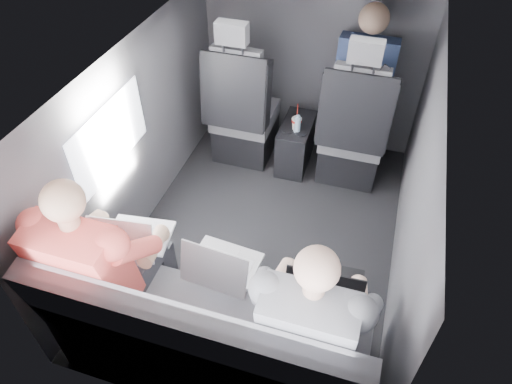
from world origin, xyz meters
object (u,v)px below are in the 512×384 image
(laptop_silver, at_px, (221,264))
(laptop_black, at_px, (325,287))
(center_console, at_px, (296,144))
(soda_cup, at_px, (296,123))
(front_seat_right, at_px, (352,137))
(passenger_rear_left, at_px, (105,262))
(passenger_rear_right, at_px, (312,319))
(laptop_white, at_px, (133,237))
(water_bottle, at_px, (297,124))
(front_seat_left, at_px, (243,117))
(passenger_front_right, at_px, (363,79))
(rear_bench, at_px, (208,343))

(laptop_silver, distance_m, laptop_black, 0.54)
(center_console, relative_size, soda_cup, 2.03)
(front_seat_right, distance_m, passenger_rear_left, 2.10)
(laptop_silver, relative_size, passenger_rear_right, 0.30)
(laptop_black, bearing_deg, laptop_white, 179.33)
(laptop_white, relative_size, laptop_black, 1.01)
(laptop_white, height_order, passenger_rear_left, passenger_rear_left)
(soda_cup, bearing_deg, water_bottle, -58.45)
(front_seat_left, relative_size, passenger_rear_left, 0.99)
(passenger_rear_right, bearing_deg, front_seat_right, 91.61)
(water_bottle, height_order, passenger_front_right, passenger_front_right)
(front_seat_left, xyz_separation_m, laptop_white, (-0.08, -1.60, 0.24))
(center_console, bearing_deg, laptop_silver, -90.36)
(laptop_white, xyz_separation_m, passenger_rear_right, (1.04, -0.20, -0.00))
(center_console, height_order, water_bottle, water_bottle)
(rear_bench, bearing_deg, soda_cup, 89.69)
(center_console, distance_m, laptop_silver, 1.73)
(front_seat_left, distance_m, passenger_rear_right, 2.05)
(laptop_black, bearing_deg, passenger_rear_left, -170.23)
(laptop_silver, distance_m, passenger_rear_left, 0.60)
(laptop_white, bearing_deg, water_bottle, 70.20)
(passenger_rear_right, xyz_separation_m, passenger_front_right, (-0.06, 2.06, 0.13))
(laptop_silver, bearing_deg, soda_cup, 89.26)
(passenger_rear_right, bearing_deg, center_console, 105.17)
(passenger_rear_left, relative_size, passenger_front_right, 1.40)
(front_seat_left, xyz_separation_m, passenger_front_right, (0.89, 0.26, 0.36))
(rear_bench, bearing_deg, front_seat_right, 76.69)
(rear_bench, distance_m, water_bottle, 1.85)
(front_seat_left, distance_m, laptop_black, 1.90)
(laptop_white, xyz_separation_m, passenger_front_right, (0.98, 1.86, 0.13))
(front_seat_left, bearing_deg, passenger_rear_left, -94.24)
(soda_cup, height_order, laptop_silver, laptop_silver)
(front_seat_left, distance_m, laptop_white, 1.62)
(laptop_silver, relative_size, passenger_front_right, 0.41)
(center_console, xyz_separation_m, passenger_front_right, (0.44, 0.22, 0.56))
(center_console, relative_size, laptop_black, 1.28)
(rear_bench, relative_size, passenger_rear_right, 1.30)
(soda_cup, relative_size, passenger_rear_left, 0.19)
(passenger_front_right, bearing_deg, soda_cup, -145.41)
(water_bottle, bearing_deg, soda_cup, 121.55)
(front_seat_left, relative_size, water_bottle, 8.57)
(water_bottle, relative_size, passenger_rear_left, 0.12)
(front_seat_right, bearing_deg, laptop_black, -87.28)
(rear_bench, bearing_deg, water_bottle, 89.33)
(rear_bench, xyz_separation_m, soda_cup, (0.01, 1.86, 0.15))
(water_bottle, height_order, laptop_black, laptop_black)
(front_seat_right, height_order, center_console, front_seat_right)
(center_console, distance_m, passenger_rear_right, 1.96)
(front_seat_right, distance_m, laptop_silver, 1.72)
(front_seat_left, bearing_deg, laptop_silver, -74.97)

